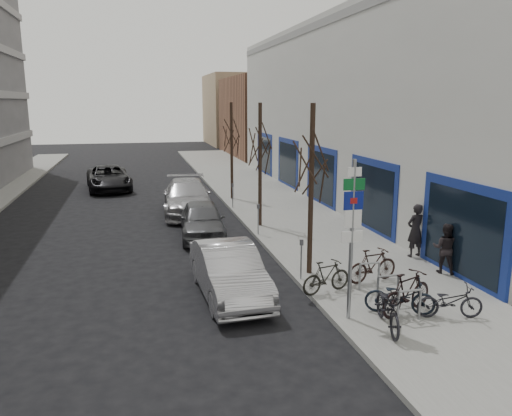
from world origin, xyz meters
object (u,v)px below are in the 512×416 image
bike_far_inner (373,265)px  highway_sign_pole (352,230)px  tree_near (312,150)px  parked_car_mid (202,220)px  bike_far_curb (450,299)px  meter_back (233,193)px  pedestrian_far (445,248)px  bike_mid_inner (326,276)px  meter_front (301,255)px  bike_near_left (388,305)px  parked_car_back (188,197)px  tree_mid (260,136)px  tree_far (231,128)px  bike_rack (388,286)px  pedestrian_near (415,230)px  bike_mid_curb (400,293)px  lane_car (109,178)px  bike_near_right (407,292)px  meter_mid (258,216)px  parked_car_front (229,271)px

bike_far_inner → highway_sign_pole: bearing=131.0°
highway_sign_pole → tree_near: (0.20, 3.51, 1.65)m
parked_car_mid → bike_far_curb: bearing=-58.2°
meter_back → pedestrian_far: pedestrian_far is taller
tree_near → bike_mid_inner: (-0.12, -1.75, -3.46)m
highway_sign_pole → meter_front: (-0.25, 3.01, -1.54)m
bike_far_curb → highway_sign_pole: bearing=92.1°
bike_near_left → parked_car_back: 14.91m
tree_mid → bike_far_inner: (1.59, -7.73, -3.42)m
tree_mid → meter_back: size_ratio=4.33×
meter_front → tree_far: bearing=88.1°
bike_rack → bike_mid_inner: bike_mid_inner is taller
parked_car_back → pedestrian_near: (7.00, -9.54, 0.26)m
highway_sign_pole → bike_rack: size_ratio=1.86×
bike_mid_curb → lane_car: size_ratio=0.32×
bike_near_right → bike_far_curb: bearing=-141.1°
meter_mid → bike_mid_curb: size_ratio=0.71×
tree_mid → bike_mid_curb: 10.67m
bike_rack → tree_near: size_ratio=0.41×
parked_car_mid → parked_car_back: parked_car_back is taller
meter_front → bike_far_curb: 4.51m
parked_car_back → bike_far_inner: bearing=-65.4°
bike_near_right → lane_car: bearing=-2.1°
bike_mid_curb → highway_sign_pole: bearing=114.2°
parked_car_mid → tree_near: bearing=-59.9°
bike_far_inner → bike_rack: bearing=155.9°
bike_rack → lane_car: lane_car is taller
meter_front → parked_car_back: parked_car_back is taller
bike_far_inner → tree_far: bearing=-4.6°
bike_near_right → bike_mid_inner: (-1.50, 1.82, -0.08)m
tree_far → bike_mid_curb: 16.92m
meter_back → bike_far_inner: meter_back is taller
tree_far → meter_back: (-0.45, -2.50, -3.19)m
bike_rack → bike_near_left: bike_near_left is taller
tree_near → bike_rack: bearing=-67.5°
meter_mid → bike_near_right: 8.77m
meter_back → bike_near_right: size_ratio=0.67×
bike_far_curb → parked_car_mid: 10.91m
highway_sign_pole → parked_car_front: size_ratio=0.92×
tree_far → bike_rack: bearing=-85.7°
tree_mid → bike_near_right: bearing=-82.2°
tree_mid → pedestrian_far: tree_mid is taller
bike_near_left → parked_car_mid: bearing=120.9°
tree_near → bike_far_inner: bearing=-37.6°
bike_rack → lane_car: 22.84m
bike_rack → meter_front: 2.92m
highway_sign_pole → parked_car_mid: size_ratio=0.96×
highway_sign_pole → parked_car_back: 14.14m
tree_mid → bike_mid_inner: tree_mid is taller
meter_mid → parked_car_mid: parked_car_mid is taller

